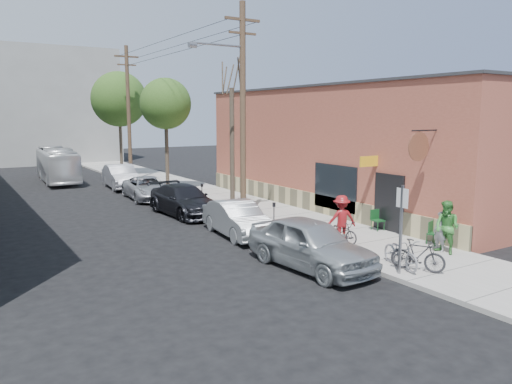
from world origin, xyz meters
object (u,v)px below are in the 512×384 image
patron_green (447,227)px  car_1 (237,219)px  parked_bike_a (418,255)px  car_4 (121,177)px  cyclist (341,219)px  tree_leafy_mid (166,104)px  utility_pole_near (242,108)px  car_3 (148,188)px  patio_chair_a (378,220)px  car_0 (310,243)px  sign_post (401,221)px  patron_grey (440,232)px  bus (57,165)px  parking_meter_near (274,212)px  tree_bare (232,151)px  car_2 (184,200)px  patio_chair_b (434,233)px  parking_meter_far (202,191)px  tree_leafy_far (119,99)px  parked_bike_b (401,253)px

patron_green → car_1: (-4.72, 6.78, -0.38)m
parked_bike_a → car_1: bearing=77.3°
parked_bike_a → car_4: size_ratio=0.34×
cyclist → tree_leafy_mid: bearing=-69.9°
utility_pole_near → car_3: size_ratio=2.03×
patio_chair_a → car_0: car_0 is taller
sign_post → patio_chair_a: (3.79, 4.65, -1.24)m
patron_grey → bus: bearing=-166.0°
parking_meter_near → cyclist: bearing=-68.3°
patio_chair_a → car_0: 6.02m
tree_bare → car_0: bearing=-103.3°
car_2 → patio_chair_a: bearing=-59.6°
bus → patio_chair_b: bearing=-70.0°
car_2 → car_4: size_ratio=1.06×
parking_meter_near → parking_meter_far: 7.03m
parking_meter_near → patron_green: patron_green is taller
car_0 → car_2: bearing=85.1°
tree_leafy_far → tree_bare: bearing=-90.0°
car_3 → parking_meter_near: bearing=-78.1°
patron_green → parked_bike_b: size_ratio=1.02×
parking_meter_near → patio_chair_a: (3.89, -2.24, -0.39)m
car_0 → car_3: 16.17m
patio_chair_a → patron_grey: (-0.55, -3.62, 0.30)m
tree_leafy_mid → patio_chair_a: bearing=-77.9°
utility_pole_near → cyclist: 7.38m
sign_post → parking_meter_far: (-0.10, 13.93, -0.85)m
car_4 → parking_meter_near: bearing=-80.6°
tree_leafy_mid → parked_bike_a: tree_leafy_mid is taller
tree_leafy_mid → patio_chair_b: 19.50m
patio_chair_a → car_4: bearing=113.3°
utility_pole_near → tree_leafy_mid: 10.44m
utility_pole_near → patron_green: size_ratio=5.22×
car_3 → tree_bare: bearing=-69.2°
parking_meter_far → car_2: (-1.53, -1.07, -0.22)m
tree_leafy_mid → cyclist: tree_leafy_mid is taller
cyclist → car_1: bearing=-35.6°
parking_meter_far → parked_bike_b: 13.53m
patio_chair_b → patron_grey: 0.99m
parked_bike_b → parking_meter_near: bearing=110.4°
tree_bare → patron_grey: bearing=-75.1°
patio_chair_a → cyclist: size_ratio=0.48×
tree_leafy_mid → parked_bike_b: bearing=-89.8°
utility_pole_near → tree_bare: 2.74m
sign_post → car_1: bearing=101.7°
patron_grey → parked_bike_a: bearing=-66.7°
car_2 → car_4: car_4 is taller
tree_leafy_far → cyclist: bearing=-88.6°
parking_meter_far → car_0: size_ratio=0.25×
patron_grey → cyclist: (-2.16, 2.91, 0.19)m
sign_post → tree_leafy_far: size_ratio=0.33×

